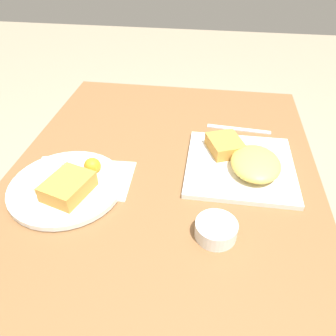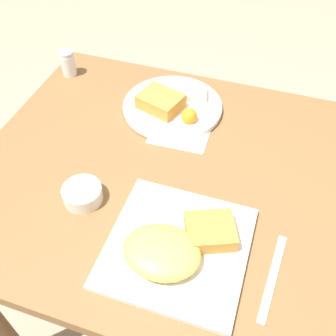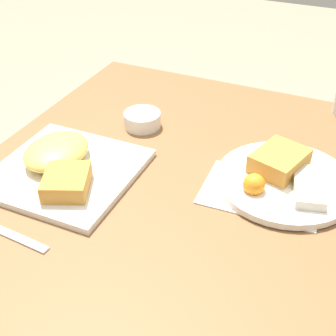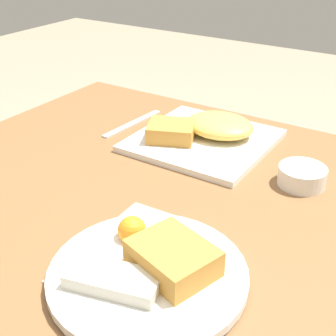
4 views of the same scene
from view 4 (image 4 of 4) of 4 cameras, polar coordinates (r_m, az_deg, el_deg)
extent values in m
cube|color=brown|center=(0.88, 0.23, -3.46)|extent=(1.04, 0.82, 0.04)
cylinder|color=brown|center=(1.55, -7.26, -4.54)|extent=(0.05, 0.05, 0.72)
cube|color=silver|center=(0.72, -4.08, -10.37)|extent=(0.16, 0.24, 0.00)
cube|color=white|center=(1.04, 4.28, 3.36)|extent=(0.28, 0.28, 0.01)
ellipsoid|color=#E5BC51|center=(1.05, 6.30, 5.20)|extent=(0.16, 0.13, 0.04)
cube|color=#C68938|center=(1.02, 0.39, 4.51)|extent=(0.12, 0.12, 0.04)
cylinder|color=white|center=(0.67, -2.46, -12.81)|extent=(0.28, 0.28, 0.01)
cube|color=#C68938|center=(0.65, 0.61, -10.89)|extent=(0.13, 0.12, 0.04)
cube|color=beige|center=(0.64, -6.67, -13.37)|extent=(0.14, 0.09, 0.02)
sphere|color=orange|center=(0.71, -4.41, -7.57)|extent=(0.04, 0.04, 0.04)
cylinder|color=white|center=(0.91, 16.01, -0.96)|extent=(0.09, 0.09, 0.04)
cylinder|color=#D1B775|center=(0.90, 16.15, -0.06)|extent=(0.07, 0.07, 0.00)
cube|color=silver|center=(1.14, -4.34, 5.44)|extent=(0.03, 0.20, 0.00)
camera|label=1|loc=(0.79, 59.24, 23.43)|focal=35.00mm
camera|label=2|loc=(1.38, 10.79, 39.18)|focal=42.00mm
camera|label=3|loc=(1.13, -47.46, 27.58)|focal=50.00mm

